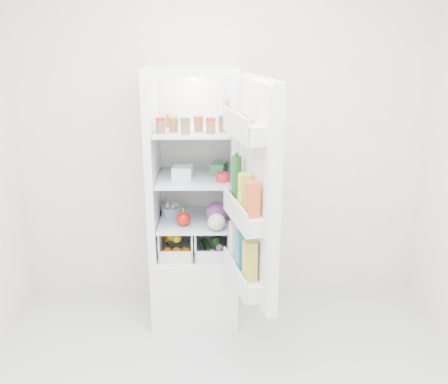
{
  "coord_description": "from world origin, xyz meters",
  "views": [
    {
      "loc": [
        -0.05,
        -2.1,
        2.02
      ],
      "look_at": [
        0.0,
        0.95,
        1.02
      ],
      "focal_mm": 40.0,
      "sensor_mm": 36.0,
      "label": 1
    }
  ],
  "objects_px": {
    "red_cabbage": "(217,213)",
    "fridge_door": "(254,198)",
    "refrigerator": "(195,226)",
    "mushroom_bowl": "(172,211)"
  },
  "relations": [
    {
      "from": "red_cabbage",
      "to": "fridge_door",
      "type": "distance_m",
      "value": 0.6
    },
    {
      "from": "red_cabbage",
      "to": "fridge_door",
      "type": "relative_size",
      "value": 0.11
    },
    {
      "from": "red_cabbage",
      "to": "refrigerator",
      "type": "bearing_deg",
      "value": 138.28
    },
    {
      "from": "mushroom_bowl",
      "to": "fridge_door",
      "type": "height_order",
      "value": "fridge_door"
    },
    {
      "from": "mushroom_bowl",
      "to": "fridge_door",
      "type": "bearing_deg",
      "value": -50.22
    },
    {
      "from": "mushroom_bowl",
      "to": "fridge_door",
      "type": "xyz_separation_m",
      "value": [
        0.53,
        -0.64,
        0.31
      ]
    },
    {
      "from": "red_cabbage",
      "to": "fridge_door",
      "type": "height_order",
      "value": "fridge_door"
    },
    {
      "from": "mushroom_bowl",
      "to": "red_cabbage",
      "type": "bearing_deg",
      "value": -24.72
    },
    {
      "from": "refrigerator",
      "to": "mushroom_bowl",
      "type": "distance_m",
      "value": 0.2
    },
    {
      "from": "refrigerator",
      "to": "fridge_door",
      "type": "xyz_separation_m",
      "value": [
        0.37,
        -0.63,
        0.43
      ]
    }
  ]
}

